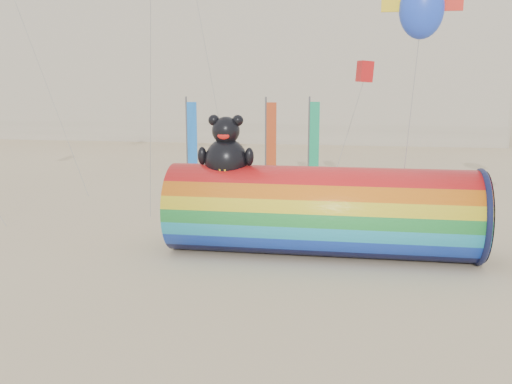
# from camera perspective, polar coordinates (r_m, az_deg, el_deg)

# --- Properties ---
(ground) EXTENTS (160.00, 160.00, 0.00)m
(ground) POSITION_cam_1_polar(r_m,az_deg,el_deg) (18.27, -2.34, -8.25)
(ground) COLOR #CCB58C
(ground) RESTS_ON ground
(hotel_building) EXTENTS (60.40, 15.40, 20.60)m
(hotel_building) POSITION_cam_1_polar(r_m,az_deg,el_deg) (64.87, -4.63, 14.73)
(hotel_building) COLOR #B7AD99
(hotel_building) RESTS_ON ground
(windsock_assembly) EXTENTS (10.76, 3.28, 4.96)m
(windsock_assembly) POSITION_cam_1_polar(r_m,az_deg,el_deg) (20.05, 6.53, -1.68)
(windsock_assembly) COLOR red
(windsock_assembly) RESTS_ON ground
(festival_banners) EXTENTS (7.45, 1.56, 5.20)m
(festival_banners) POSITION_cam_1_polar(r_m,az_deg,el_deg) (32.38, 0.20, 4.98)
(festival_banners) COLOR #59595E
(festival_banners) RESTS_ON ground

